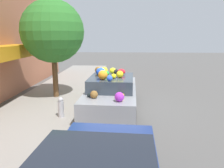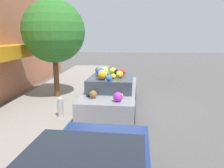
{
  "view_description": "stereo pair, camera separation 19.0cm",
  "coord_description": "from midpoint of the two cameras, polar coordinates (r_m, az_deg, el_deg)",
  "views": [
    {
      "loc": [
        -8.29,
        -0.43,
        2.84
      ],
      "look_at": [
        0.0,
        -0.01,
        1.0
      ],
      "focal_mm": 35.0,
      "sensor_mm": 36.0,
      "label": 1
    },
    {
      "loc": [
        -8.27,
        -0.62,
        2.84
      ],
      "look_at": [
        0.0,
        -0.01,
        1.0
      ],
      "focal_mm": 35.0,
      "sensor_mm": 36.0,
      "label": 2
    }
  ],
  "objects": [
    {
      "name": "ground_plane",
      "position": [
        8.77,
        0.56,
        -6.41
      ],
      "size": [
        60.0,
        60.0,
        0.0
      ],
      "primitive_type": "plane",
      "color": "#565451"
    },
    {
      "name": "sidewalk_curb",
      "position": [
        9.31,
        -16.34,
        -5.47
      ],
      "size": [
        24.0,
        3.2,
        0.1
      ],
      "color": "gray",
      "rests_on": "ground"
    },
    {
      "name": "street_tree",
      "position": [
        10.09,
        -14.43,
        13.12
      ],
      "size": [
        2.73,
        2.73,
        4.29
      ],
      "color": "brown",
      "rests_on": "sidewalk_curb"
    },
    {
      "name": "fire_hydrant",
      "position": [
        7.75,
        -12.63,
        -5.84
      ],
      "size": [
        0.2,
        0.2,
        0.7
      ],
      "color": "#B2B2B7",
      "rests_on": "sidewalk_curb"
    },
    {
      "name": "art_car",
      "position": [
        8.52,
        0.57,
        -1.93
      ],
      "size": [
        4.61,
        2.03,
        1.67
      ],
      "rotation": [
        0.0,
        0.0,
        -0.04
      ],
      "color": "gray",
      "rests_on": "ground"
    }
  ]
}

